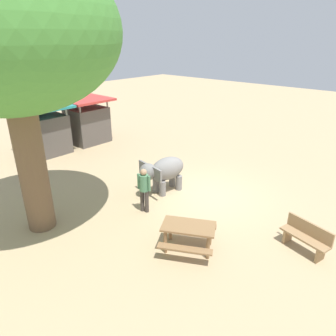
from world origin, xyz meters
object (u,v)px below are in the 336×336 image
elephant (163,171)px  market_stall_red (87,123)px  wooden_bench (306,236)px  market_stall_teal (45,132)px  person_handler (144,187)px  shade_tree_main (7,34)px  picnic_table_near (188,231)px

elephant → market_stall_red: bearing=-93.7°
wooden_bench → market_stall_teal: 13.09m
person_handler → elephant: bearing=3.2°
person_handler → market_stall_red: bearing=52.5°
shade_tree_main → market_stall_red: shade_tree_main is taller
wooden_bench → picnic_table_near: wooden_bench is taller
wooden_bench → picnic_table_near: 3.34m
shade_tree_main → market_stall_red: size_ratio=3.16×
shade_tree_main → market_stall_teal: size_ratio=3.16×
elephant → person_handler: bearing=28.0°
wooden_bench → market_stall_teal: market_stall_teal is taller
elephant → picnic_table_near: size_ratio=1.01×
picnic_table_near → market_stall_teal: market_stall_teal is taller
market_stall_red → picnic_table_near: bearing=-110.5°
picnic_table_near → market_stall_red: 11.23m
person_handler → market_stall_red: 8.73m
shade_tree_main → picnic_table_near: 7.05m
wooden_bench → market_stall_teal: (-0.83, 13.04, 0.67)m
market_stall_teal → market_stall_red: (2.60, 0.00, 0.00)m
shade_tree_main → wooden_bench: bearing=-57.1°
elephant → picnic_table_near: 3.64m
wooden_bench → market_stall_teal: bearing=18.3°
wooden_bench → market_stall_red: size_ratio=0.58×
shade_tree_main → person_handler: bearing=-32.6°
shade_tree_main → market_stall_teal: shade_tree_main is taller
wooden_bench → market_stall_red: bearing=6.9°
elephant → picnic_table_near: (-2.14, -2.94, -0.31)m
shade_tree_main → wooden_bench: 9.66m
elephant → person_handler: person_handler is taller
shade_tree_main → market_stall_red: 9.91m
wooden_bench → picnic_table_near: bearing=55.1°
elephant → shade_tree_main: bearing=-7.2°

